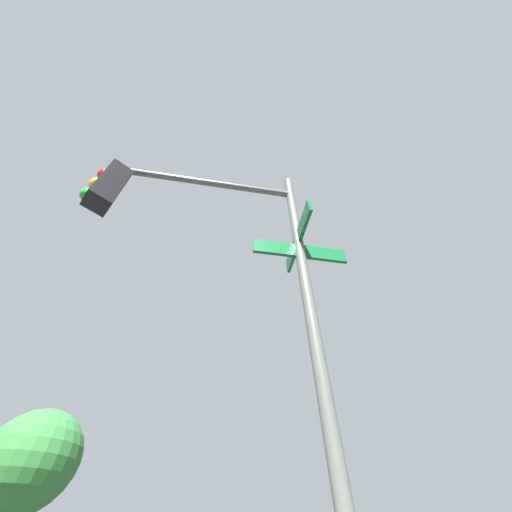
# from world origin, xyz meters

# --- Properties ---
(traffic_signal_near) EXTENTS (1.95, 2.68, 5.18)m
(traffic_signal_near) POSITION_xyz_m (-5.89, -6.32, 3.63)
(traffic_signal_near) COLOR #474C47
(traffic_signal_near) RESTS_ON ground_plane
(street_tree) EXTENTS (3.55, 3.55, 5.24)m
(street_tree) POSITION_xyz_m (8.13, -8.09, 3.46)
(street_tree) COLOR #4C331E
(street_tree) RESTS_ON ground_plane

